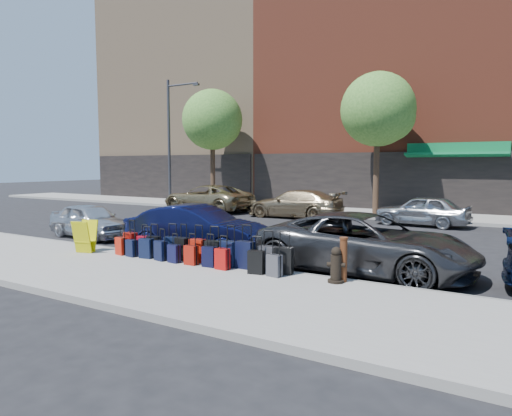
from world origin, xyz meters
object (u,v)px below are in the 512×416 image
Objects in this scene: car_near_1 at (197,229)px; bollard at (343,259)px; tree_center at (380,111)px; suitcase_front_5 at (198,251)px; car_near_2 at (365,243)px; tree_left at (214,121)px; car_far_1 at (295,204)px; fire_hydrant at (336,266)px; display_rack at (85,237)px; car_near_0 at (91,221)px; car_far_2 at (422,210)px; streetlight at (171,134)px; car_far_0 at (207,198)px.

bollard is at bearing -113.89° from car_near_1.
tree_center is 15.15m from suitcase_front_5.
car_near_2 is at bearing 91.27° from bollard.
tree_left is 1.48× the size of car_far_1.
fire_hydrant is 7.50m from display_rack.
car_near_0 is 0.85× the size of car_near_1.
car_near_2 is at bearing 20.78° from suitcase_front_5.
car_far_2 is at bearing -32.06° from car_near_1.
streetlight is 21.95m from fire_hydrant.
tree_left is 7.41× the size of bollard.
tree_left is 20.47m from fire_hydrant.
streetlight reaches higher than car_near_2.
car_near_1 reaches higher than car_near_0.
tree_left is 1.32× the size of car_far_0.
car_near_0 is 10.14m from car_far_0.
car_far_2 is at bearing 43.79° from display_rack.
car_far_0 reaches higher than fire_hydrant.
streetlight is 20.89m from car_near_2.
car_far_0 is (-7.29, 10.22, 0.04)m from car_near_1.
car_near_0 is at bearing 153.55° from fire_hydrant.
tree_left is at bearing 134.06° from bollard.
car_near_1 is (2.36, 2.23, 0.12)m from display_rack.
car_near_2 is 1.09× the size of car_far_1.
suitcase_front_5 is at bearing -46.79° from streetlight.
car_near_0 is 0.69× the size of car_near_2.
tree_left is 1.94× the size of car_near_0.
tree_center is 10.62m from car_far_0.
car_far_1 reaches higher than fire_hydrant.
display_rack is (-7.48, -0.52, 0.10)m from fire_hydrant.
tree_center reaches higher than car_far_0.
car_far_1 is (-1.51, 9.90, -0.01)m from car_near_1.
display_rack is 3.25m from car_near_1.
car_far_1 is at bearing -11.81° from streetlight.
car_far_0 is at bearing 120.67° from fire_hydrant.
car_near_2 is 11.89m from car_far_1.
tree_left reaches higher than car_far_0.
display_rack is 7.91m from car_near_2.
car_far_0 is (-12.50, 10.13, 0.02)m from car_near_2.
tree_center is at bearing 103.07° from bollard.
fire_hydrant is 17.22m from car_far_0.
car_near_1 is 0.80× the size of car_far_0.
tree_left reaches higher than car_near_2.
car_near_1 is at bearing -86.75° from car_near_0.
tree_center is 7.84× the size of display_rack.
streetlight is at bearing 34.81° from car_near_0.
car_far_2 is (2.70, -2.72, -4.73)m from tree_center.
car_far_2 is at bearing 93.02° from bollard.
car_near_2 is 1.34× the size of car_far_2.
tree_left is at bearing 26.89° from car_near_1.
car_far_1 is (-6.75, 11.48, 0.06)m from bollard.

